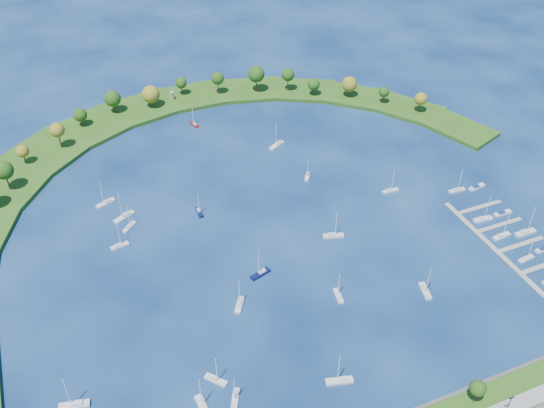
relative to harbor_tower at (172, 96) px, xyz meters
name	(u,v)px	position (x,y,z in m)	size (l,w,h in m)	color
ground	(266,221)	(8.78, -117.10, -4.39)	(700.00, 700.00, 0.00)	#081B47
breakwater	(133,182)	(-37.54, -68.38, -3.40)	(286.74, 247.64, 2.00)	#2B4E15
breakwater_trees	(173,111)	(-6.41, -28.61, 6.23)	(241.03, 96.07, 15.56)	#382314
harbor_tower	(172,96)	(0.00, 0.00, 0.00)	(2.60, 2.60, 4.68)	gray
dock_system	(524,258)	(94.08, -178.10, -4.04)	(24.28, 82.00, 1.60)	gray
moored_boat_0	(194,124)	(4.04, -28.59, -3.54)	(3.52, 6.92, 9.80)	maroon
moored_boat_1	(339,295)	(16.80, -168.12, -3.52)	(3.34, 7.66, 10.90)	silver
moored_boat_2	(124,216)	(-46.28, -91.91, -3.40)	(10.04, 7.06, 14.54)	silver
moored_boat_3	(129,226)	(-45.78, -99.24, -3.51)	(6.96, 6.67, 11.08)	silver
moored_boat_4	(425,290)	(47.65, -178.27, -3.47)	(4.47, 8.89, 12.59)	silver
moored_boat_5	(199,211)	(-15.71, -101.05, -3.53)	(2.31, 7.20, 10.47)	#09113C
moored_boat_6	(74,405)	(-79.39, -177.32, -3.43)	(9.70, 4.60, 13.74)	silver
moored_boat_7	(106,202)	(-51.96, -79.06, -3.46)	(8.96, 5.52, 12.76)	silver
moored_boat_8	(340,380)	(-0.12, -201.01, -3.45)	(9.23, 4.71, 13.06)	silver
moored_boat_9	(240,304)	(-18.32, -158.25, -3.50)	(6.04, 7.88, 11.61)	silver
moored_boat_10	(235,397)	(-32.92, -193.97, -3.52)	(5.08, 7.35, 10.61)	silver
moored_boat_11	(261,273)	(-5.36, -146.38, -3.47)	(8.78, 4.71, 12.43)	#09113C
moored_boat_12	(119,245)	(-51.95, -109.51, -3.51)	(7.75, 3.34, 11.02)	silver
moored_boat_13	(390,190)	(68.72, -119.75, -3.51)	(7.62, 2.35, 11.10)	silver
moored_boat_14	(308,176)	(38.98, -95.04, -3.54)	(5.37, 6.56, 9.84)	silver
moored_boat_15	(203,406)	(-43.14, -193.12, -3.46)	(3.12, 9.01, 13.02)	silver
moored_boat_16	(277,145)	(36.37, -64.62, -3.43)	(9.54, 6.87, 13.88)	silver
moored_boat_17	(216,379)	(-36.45, -185.31, -3.50)	(6.70, 7.38, 11.47)	silver
moored_boat_18	(333,235)	(30.52, -137.48, -3.47)	(8.91, 4.76, 12.62)	silver
docked_boat_4	(526,258)	(94.32, -179.08, -3.53)	(7.31, 2.70, 10.50)	silver
docked_boat_5	(544,249)	(104.77, -177.28, -3.80)	(8.11, 2.96, 1.62)	silver
docked_boat_6	(502,236)	(94.30, -164.54, -3.48)	(8.45, 3.04, 12.18)	silver
docked_boat_7	(525,232)	(104.78, -166.63, -3.43)	(9.51, 2.77, 13.93)	silver
docked_boat_8	(483,219)	(94.30, -152.64, -3.46)	(8.83, 3.14, 12.73)	silver
docked_boat_9	(503,213)	(104.76, -152.58, -3.76)	(8.39, 2.38, 1.71)	silver
docked_boat_10	(457,190)	(96.71, -131.19, -3.50)	(7.91, 2.44, 11.53)	silver
docked_boat_11	(477,187)	(106.66, -132.71, -3.76)	(8.76, 3.65, 1.73)	silver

